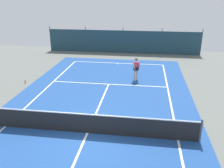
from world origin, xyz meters
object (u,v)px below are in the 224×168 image
Objects in this scene: parked_car at (144,41)px; water_bottle at (25,82)px; tennis_net at (87,123)px; tennis_player at (136,68)px; tennis_ball_near_player at (109,86)px.

water_bottle is (-8.19, -13.03, -0.72)m from parked_car.
tennis_net is at bearing 76.45° from parked_car.
tennis_player is 0.37× the size of parked_car.
tennis_player is 6.83× the size of water_bottle.
water_bottle reaches higher than tennis_ball_near_player.
water_bottle is at bearing -10.64° from tennis_player.
tennis_player is 8.10m from water_bottle.
tennis_player is at bearing 76.22° from tennis_net.
water_bottle is at bearing 136.21° from tennis_net.
tennis_ball_near_player is at bearing 73.62° from parked_car.
parked_car is at bearing -115.35° from tennis_player.
water_bottle is (-6.05, -0.26, 0.09)m from tennis_ball_near_player.
tennis_player is 11.23m from parked_car.
tennis_ball_near_player is at bearing 17.11° from tennis_player.
tennis_net is 153.33× the size of tennis_ball_near_player.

